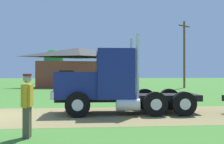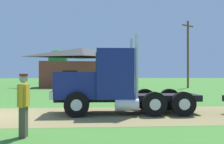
# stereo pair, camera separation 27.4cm
# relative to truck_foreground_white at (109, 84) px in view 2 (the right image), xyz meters

# --- Properties ---
(truck_foreground_white) EXTENTS (6.70, 2.64, 3.56)m
(truck_foreground_white) POSITION_rel_truck_foreground_white_xyz_m (0.00, 0.00, 0.00)
(truck_foreground_white) COLOR black
(truck_foreground_white) RESTS_ON ground_plane
(visitor_standing_near) EXTENTS (0.27, 0.61, 1.82)m
(visitor_standing_near) POSITION_rel_truck_foreground_white_xyz_m (-2.76, -4.61, -0.35)
(visitor_standing_near) COLOR gold
(visitor_standing_near) RESTS_ON ground_plane
(shed_building) EXTENTS (11.69, 6.32, 5.27)m
(shed_building) POSITION_rel_truck_foreground_white_xyz_m (-2.09, 24.63, 1.20)
(shed_building) COLOR brown
(shed_building) RESTS_ON ground_plane
(utility_pole_near) EXTENTS (1.87, 1.39, 8.49)m
(utility_pole_near) POSITION_rel_truck_foreground_white_xyz_m (11.41, 21.73, 3.15)
(utility_pole_near) COLOR brown
(utility_pole_near) RESTS_ON ground_plane
(tree_mid) EXTENTS (3.66, 3.66, 6.51)m
(tree_mid) POSITION_rel_truck_foreground_white_xyz_m (-7.24, 41.65, 3.12)
(tree_mid) COLOR #513823
(tree_mid) RESTS_ON ground_plane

